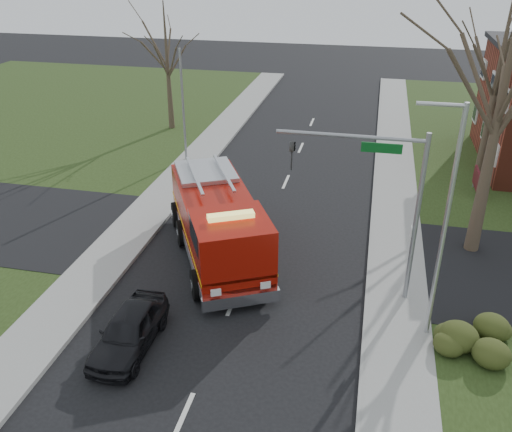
# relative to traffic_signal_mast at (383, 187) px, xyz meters

# --- Properties ---
(ground) EXTENTS (120.00, 120.00, 0.00)m
(ground) POSITION_rel_traffic_signal_mast_xyz_m (-5.21, -1.50, -4.71)
(ground) COLOR black
(ground) RESTS_ON ground
(sidewalk_right) EXTENTS (2.40, 80.00, 0.15)m
(sidewalk_right) POSITION_rel_traffic_signal_mast_xyz_m (0.99, -1.50, -4.63)
(sidewalk_right) COLOR gray
(sidewalk_right) RESTS_ON ground
(sidewalk_left) EXTENTS (2.40, 80.00, 0.15)m
(sidewalk_left) POSITION_rel_traffic_signal_mast_xyz_m (-11.41, -1.50, -4.63)
(sidewalk_left) COLOR gray
(sidewalk_left) RESTS_ON ground
(health_center_sign) EXTENTS (0.12, 2.00, 1.40)m
(health_center_sign) POSITION_rel_traffic_signal_mast_xyz_m (5.29, 11.00, -3.83)
(health_center_sign) COLOR #4F1219
(health_center_sign) RESTS_ON ground
(hedge_corner) EXTENTS (2.80, 2.00, 0.90)m
(hedge_corner) POSITION_rel_traffic_signal_mast_xyz_m (3.79, -2.50, -4.13)
(hedge_corner) COLOR #2F3D16
(hedge_corner) RESTS_ON lawn_right
(bare_tree_near) EXTENTS (6.00, 6.00, 12.00)m
(bare_tree_near) POSITION_rel_traffic_signal_mast_xyz_m (4.29, 4.50, 2.71)
(bare_tree_near) COLOR #3B2E22
(bare_tree_near) RESTS_ON ground
(bare_tree_far) EXTENTS (5.25, 5.25, 10.50)m
(bare_tree_far) POSITION_rel_traffic_signal_mast_xyz_m (5.79, 13.50, 1.78)
(bare_tree_far) COLOR #3B2E22
(bare_tree_far) RESTS_ON ground
(bare_tree_left) EXTENTS (4.50, 4.50, 9.00)m
(bare_tree_left) POSITION_rel_traffic_signal_mast_xyz_m (-15.21, 18.50, 0.86)
(bare_tree_left) COLOR #3B2E22
(bare_tree_left) RESTS_ON ground
(traffic_signal_mast) EXTENTS (5.29, 0.18, 6.80)m
(traffic_signal_mast) POSITION_rel_traffic_signal_mast_xyz_m (0.00, 0.00, 0.00)
(traffic_signal_mast) COLOR gray
(traffic_signal_mast) RESTS_ON ground
(streetlight_pole) EXTENTS (1.48, 0.16, 8.40)m
(streetlight_pole) POSITION_rel_traffic_signal_mast_xyz_m (1.93, -2.00, -0.16)
(streetlight_pole) COLOR #B7BABF
(streetlight_pole) RESTS_ON ground
(utility_pole_far) EXTENTS (0.14, 0.14, 7.00)m
(utility_pole_far) POSITION_rel_traffic_signal_mast_xyz_m (-12.01, 12.50, -1.21)
(utility_pole_far) COLOR gray
(utility_pole_far) RESTS_ON ground
(fire_engine) EXTENTS (6.53, 8.99, 3.47)m
(fire_engine) POSITION_rel_traffic_signal_mast_xyz_m (-6.67, 1.54, -3.14)
(fire_engine) COLOR #931006
(fire_engine) RESTS_ON ground
(parked_car_maroon) EXTENTS (1.65, 4.10, 1.40)m
(parked_car_maroon) POSITION_rel_traffic_signal_mast_xyz_m (-8.01, -4.87, -4.01)
(parked_car_maroon) COLOR black
(parked_car_maroon) RESTS_ON ground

